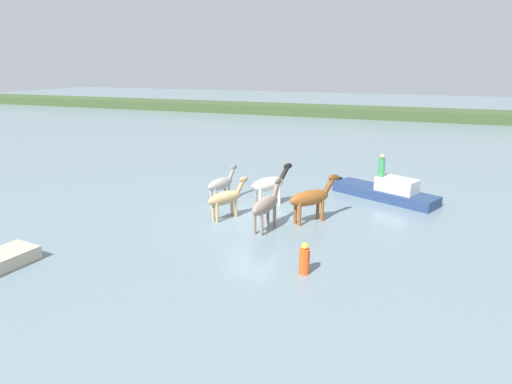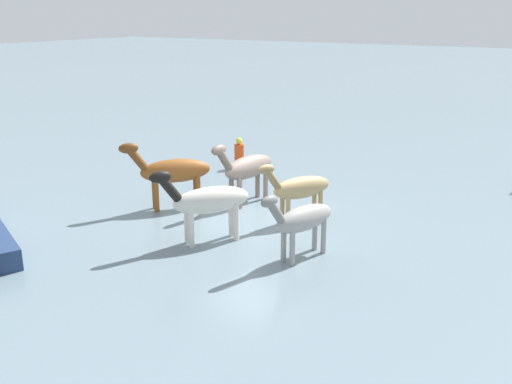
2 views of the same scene
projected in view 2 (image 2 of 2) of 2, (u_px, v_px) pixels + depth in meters
ground_plane at (258, 221)px, 16.69m from camera, size 172.60×172.60×0.00m
horse_chestnut_trailing at (172, 171)px, 17.44m from camera, size 2.03×2.29×2.06m
horse_gray_outer at (299, 188)px, 16.30m from camera, size 1.39×2.21×1.80m
horse_lead at (247, 168)px, 17.90m from camera, size 0.88×2.63×2.03m
horse_dark_mare at (302, 219)px, 13.92m from camera, size 1.00×2.28×1.77m
horse_pinto_flank at (208, 201)px, 14.86m from camera, size 1.75×2.37×2.00m
buoy_channel_marker at (239, 154)px, 22.16m from camera, size 0.36×0.36×1.14m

